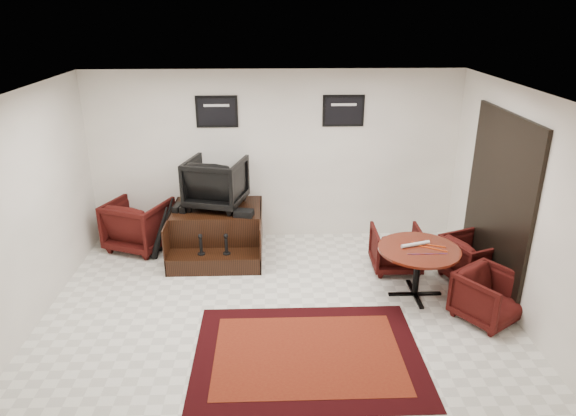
% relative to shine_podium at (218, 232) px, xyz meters
% --- Properties ---
extents(ground, '(6.00, 6.00, 0.00)m').
position_rel_shine_podium_xyz_m(ground, '(0.92, -1.90, -0.33)').
color(ground, white).
rests_on(ground, ground).
extents(room_shell, '(6.02, 5.02, 2.81)m').
position_rel_shine_podium_xyz_m(room_shell, '(1.33, -1.78, 1.45)').
color(room_shell, white).
rests_on(room_shell, ground).
extents(area_rug, '(2.58, 1.93, 0.01)m').
position_rel_shine_podium_xyz_m(area_rug, '(1.25, -2.70, -0.33)').
color(area_rug, black).
rests_on(area_rug, ground).
extents(shine_podium, '(1.41, 1.45, 0.73)m').
position_rel_shine_podium_xyz_m(shine_podium, '(0.00, 0.00, 0.00)').
color(shine_podium, black).
rests_on(shine_podium, ground).
extents(shine_chair, '(1.02, 0.98, 0.87)m').
position_rel_shine_podium_xyz_m(shine_chair, '(0.00, 0.15, 0.83)').
color(shine_chair, black).
rests_on(shine_chair, shine_podium).
extents(shoes_pair, '(0.27, 0.30, 0.10)m').
position_rel_shine_podium_xyz_m(shoes_pair, '(-0.54, -0.03, 0.44)').
color(shoes_pair, black).
rests_on(shoes_pair, shine_podium).
extents(polish_kit, '(0.31, 0.24, 0.10)m').
position_rel_shine_podium_xyz_m(polish_kit, '(0.44, -0.29, 0.44)').
color(polish_kit, black).
rests_on(polish_kit, shine_podium).
extents(umbrella_black, '(0.33, 0.13, 0.90)m').
position_rel_shine_podium_xyz_m(umbrella_black, '(-0.86, -0.23, 0.11)').
color(umbrella_black, black).
rests_on(umbrella_black, ground).
extents(umbrella_hooked, '(0.35, 0.13, 0.94)m').
position_rel_shine_podium_xyz_m(umbrella_hooked, '(-0.83, 0.06, 0.13)').
color(umbrella_hooked, black).
rests_on(umbrella_hooked, ground).
extents(armchair_side, '(1.12, 1.09, 0.90)m').
position_rel_shine_podium_xyz_m(armchair_side, '(-1.28, 0.20, 0.12)').
color(armchair_side, black).
rests_on(armchair_side, ground).
extents(meeting_table, '(1.08, 1.08, 0.71)m').
position_rel_shine_podium_xyz_m(meeting_table, '(2.81, -1.46, 0.29)').
color(meeting_table, '#400E09').
rests_on(meeting_table, ground).
extents(table_chair_back, '(0.72, 0.68, 0.72)m').
position_rel_shine_podium_xyz_m(table_chair_back, '(2.71, -0.69, 0.03)').
color(table_chair_back, black).
rests_on(table_chair_back, ground).
extents(table_chair_window, '(0.87, 0.90, 0.73)m').
position_rel_shine_podium_xyz_m(table_chair_window, '(3.72, -1.05, 0.03)').
color(table_chair_window, black).
rests_on(table_chair_window, ground).
extents(table_chair_corner, '(0.94, 0.93, 0.71)m').
position_rel_shine_podium_xyz_m(table_chair_corner, '(3.55, -2.06, 0.02)').
color(table_chair_corner, black).
rests_on(table_chair_corner, ground).
extents(paper_roll, '(0.42, 0.18, 0.05)m').
position_rel_shine_podium_xyz_m(paper_roll, '(2.78, -1.38, 0.40)').
color(paper_roll, silver).
rests_on(paper_roll, meeting_table).
extents(table_clutter, '(0.56, 0.37, 0.01)m').
position_rel_shine_podium_xyz_m(table_clutter, '(2.94, -1.47, 0.38)').
color(table_clutter, '#E4420C').
rests_on(table_clutter, meeting_table).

